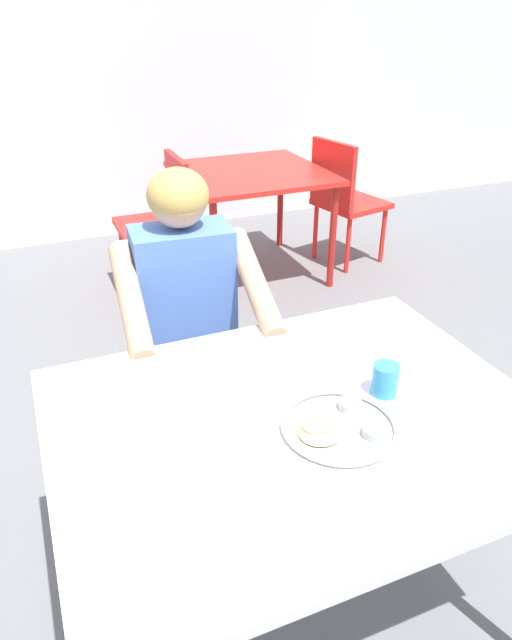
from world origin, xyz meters
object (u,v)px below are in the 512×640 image
at_px(drinking_cup, 385,378).
at_px(chair_foreground, 180,334).
at_px(diner_foreground, 190,312).
at_px(chair_red_left, 163,215).
at_px(chair_red_right, 343,195).
at_px(table_foreground, 298,437).
at_px(thali_tray, 340,426).
at_px(table_background_red, 251,182).

xyz_separation_m(drinking_cup, chair_foreground, (-0.31, 0.92, -0.29)).
bearing_deg(drinking_cup, diner_foreground, 114.64).
xyz_separation_m(chair_red_left, chair_red_right, (1.24, -0.05, -0.01)).
bearing_deg(chair_red_right, chair_foreground, -138.31).
xyz_separation_m(drinking_cup, chair_red_left, (-0.01, 2.34, -0.29)).
distance_m(table_foreground, chair_foreground, 0.95).
bearing_deg(diner_foreground, thali_tray, -80.07).
relative_size(chair_foreground, chair_red_right, 1.00).
bearing_deg(chair_red_right, chair_red_left, 177.89).
bearing_deg(chair_red_left, chair_red_right, -2.11).
bearing_deg(thali_tray, diner_foreground, 99.93).
height_order(chair_foreground, chair_red_right, chair_red_right).
bearing_deg(table_foreground, chair_red_right, 57.19).
height_order(thali_tray, diner_foreground, diner_foreground).
relative_size(drinking_cup, chair_red_left, 0.10).
xyz_separation_m(table_foreground, chair_red_right, (1.48, 2.30, -0.18)).
bearing_deg(chair_foreground, diner_foreground, -93.40).
xyz_separation_m(table_foreground, chair_red_left, (0.24, 2.34, -0.17)).
xyz_separation_m(drinking_cup, chair_red_right, (1.23, 2.29, -0.29)).
bearing_deg(chair_red_right, drinking_cup, -118.20).
xyz_separation_m(diner_foreground, chair_red_right, (1.55, 1.59, -0.21)).
height_order(thali_tray, drinking_cup, drinking_cup).
height_order(chair_red_left, chair_red_right, chair_red_right).
relative_size(drinking_cup, chair_foreground, 0.10).
height_order(drinking_cup, chair_foreground, chair_foreground).
bearing_deg(chair_red_left, diner_foreground, -100.70).
height_order(table_foreground, table_background_red, table_foreground).
bearing_deg(table_foreground, chair_red_left, 84.18).
bearing_deg(thali_tray, drinking_cup, 25.26).
relative_size(table_foreground, thali_tray, 4.29).
xyz_separation_m(chair_foreground, table_background_red, (0.89, 1.44, 0.14)).
bearing_deg(thali_tray, chair_red_right, 59.30).
height_order(drinking_cup, chair_red_right, chair_red_right).
bearing_deg(chair_foreground, table_foreground, -86.43).
bearing_deg(chair_foreground, chair_red_right, 41.69).
relative_size(table_background_red, chair_red_left, 1.08).
height_order(diner_foreground, table_background_red, diner_foreground).
relative_size(thali_tray, diner_foreground, 0.24).
bearing_deg(chair_foreground, drinking_cup, -71.58).
distance_m(thali_tray, diner_foreground, 0.80).
xyz_separation_m(thali_tray, chair_red_left, (0.17, 2.43, -0.25)).
height_order(thali_tray, chair_foreground, chair_foreground).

